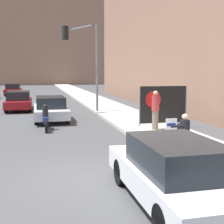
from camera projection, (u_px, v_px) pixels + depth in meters
ground_plane at (100, 179)px, 8.08m from camera, size 160.00×160.00×0.00m
sidewalk_curb at (109, 108)px, 23.40m from camera, size 3.05×90.00×0.17m
building_backdrop_far at (32, 17)px, 70.41m from camera, size 52.00×12.00×30.34m
seated_protester at (185, 131)px, 10.43m from camera, size 0.93×0.77×1.21m
jogger_on_sidewalk at (155, 110)px, 14.08m from camera, size 0.34×0.34×1.77m
protest_banner at (163, 105)px, 15.31m from camera, size 2.50×0.06×1.92m
traffic_light_pole at (86, 53)px, 20.07m from camera, size 2.43×2.20×5.69m
parked_car_curbside at (174, 172)px, 6.45m from camera, size 1.71×4.34×1.40m
car_on_road_nearest at (51, 108)px, 17.90m from camera, size 1.83×4.68×1.37m
car_on_road_midblock at (19, 101)px, 22.61m from camera, size 1.81×4.54×1.40m
car_on_road_far_lane at (13, 89)px, 37.22m from camera, size 1.84×4.72×1.41m
motorcycle_on_road at (45, 119)px, 14.99m from camera, size 0.28×2.19×1.24m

